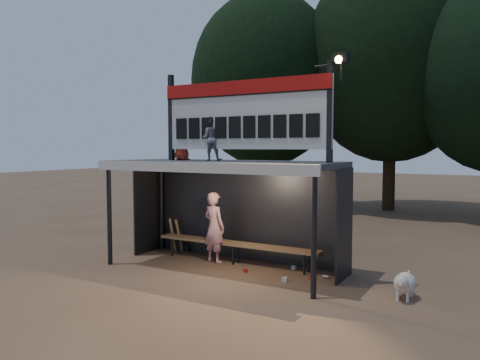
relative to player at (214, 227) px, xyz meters
name	(u,v)px	position (x,y,z in m)	size (l,w,h in m)	color
ground	(223,269)	(0.48, -0.41, -0.80)	(80.00, 80.00, 0.00)	brown
player	(214,227)	(0.00, 0.00, 0.00)	(0.59, 0.38, 1.61)	white
child_a	(212,139)	(0.20, -0.38, 1.99)	(0.46, 0.36, 0.95)	slate
child_b	(182,139)	(-0.65, -0.31, 1.99)	(0.46, 0.30, 0.94)	maroon
dugout_shelter	(228,183)	(0.48, -0.16, 1.04)	(5.10, 2.08, 2.32)	#3B3B3D
scoreboard_assembly	(245,112)	(1.03, -0.42, 2.52)	(4.10, 0.27, 1.99)	black
bench	(236,244)	(0.48, 0.14, -0.37)	(4.00, 0.35, 0.48)	olive
tree_left	(265,80)	(-3.52, 9.59, 4.71)	(6.46, 6.46, 9.27)	black
tree_mid	(391,60)	(1.48, 11.09, 5.36)	(7.22, 7.22, 10.36)	black
dog	(405,283)	(4.25, -0.56, -0.52)	(0.36, 0.81, 0.49)	beige
bats	(179,235)	(-1.31, 0.41, -0.37)	(0.48, 0.33, 0.84)	#9D7C49
litter	(291,274)	(1.97, -0.18, -0.76)	(1.74, 1.01, 0.08)	red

